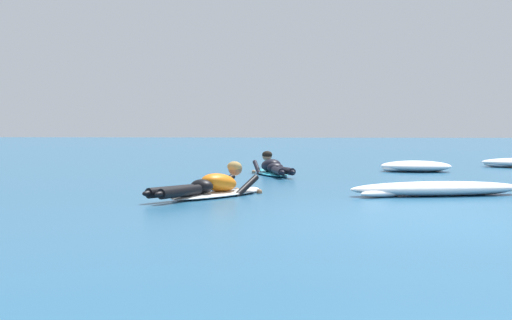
% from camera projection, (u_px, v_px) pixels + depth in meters
% --- Properties ---
extents(ground_plane, '(120.00, 120.00, 0.00)m').
position_uv_depth(ground_plane, '(393.00, 170.00, 17.81)').
color(ground_plane, '#235B84').
extents(surfer_near, '(1.50, 2.38, 0.54)m').
position_uv_depth(surfer_near, '(213.00, 187.00, 10.84)').
color(surfer_near, white).
rests_on(surfer_near, ground).
extents(surfer_far, '(1.14, 2.49, 0.54)m').
position_uv_depth(surfer_far, '(273.00, 168.00, 15.85)').
color(surfer_far, '#2DB2D1').
rests_on(surfer_far, ground).
extents(whitewater_front, '(2.71, 1.35, 0.21)m').
position_uv_depth(whitewater_front, '(437.00, 189.00, 11.09)').
color(whitewater_front, white).
rests_on(whitewater_front, ground).
extents(whitewater_far_band, '(1.65, 1.21, 0.25)m').
position_uv_depth(whitewater_far_band, '(416.00, 167.00, 17.15)').
color(whitewater_far_band, white).
rests_on(whitewater_far_band, ground).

